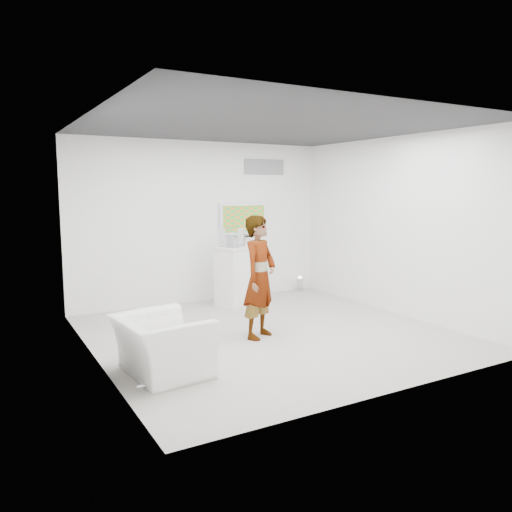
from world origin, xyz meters
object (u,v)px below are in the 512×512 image
at_px(pedestal, 232,277).
at_px(tv, 243,218).
at_px(floor_uplight, 300,284).
at_px(person, 260,277).
at_px(armchair, 162,346).

bearing_deg(pedestal, tv, 48.13).
height_order(pedestal, floor_uplight, pedestal).
distance_m(pedestal, floor_uplight, 1.93).
height_order(tv, person, tv).
bearing_deg(floor_uplight, pedestal, -164.93).
height_order(armchair, floor_uplight, armchair).
distance_m(person, armchair, 1.92).
bearing_deg(person, pedestal, 43.57).
xyz_separation_m(pedestal, floor_uplight, (1.83, 0.49, -0.39)).
bearing_deg(armchair, pedestal, -46.21).
xyz_separation_m(person, pedestal, (0.53, 1.92, -0.34)).
height_order(person, armchair, person).
bearing_deg(pedestal, floor_uplight, 15.07).
distance_m(tv, person, 2.84).
relative_size(person, armchair, 1.67).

